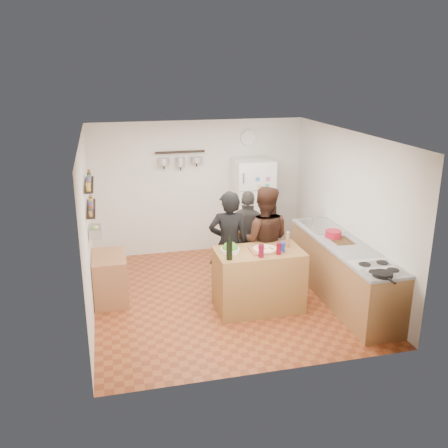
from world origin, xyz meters
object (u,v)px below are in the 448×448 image
object	(u,v)px
counter_run	(343,272)
red_bowl	(333,234)
fridge	(252,207)
skillet	(383,274)
side_table	(110,278)
salad_bowl	(230,250)
wine_bottle	(229,251)
wall_clock	(248,138)
person_back	(248,236)
salt_canister	(282,247)
prep_island	(259,280)
pepper_mill	(288,241)
person_center	(264,240)
person_left	(229,245)

from	to	relation	value
counter_run	red_bowl	world-z (taller)	red_bowl
counter_run	fridge	distance (m)	2.46
skillet	side_table	bearing A→B (deg)	148.71
salad_bowl	red_bowl	distance (m)	1.71
wine_bottle	counter_run	size ratio (longest dim) A/B	0.10
counter_run	wall_clock	xyz separation A→B (m)	(-0.75, 2.63, 1.70)
person_back	wall_clock	size ratio (longest dim) A/B	5.04
salad_bowl	salt_canister	distance (m)	0.74
red_bowl	fridge	size ratio (longest dim) A/B	0.14
prep_island	wall_clock	xyz separation A→B (m)	(0.58, 2.59, 1.69)
wall_clock	salad_bowl	bearing A→B (deg)	-111.45
prep_island	wall_clock	distance (m)	3.15
counter_run	red_bowl	distance (m)	0.61
salt_canister	side_table	xyz separation A→B (m)	(-2.41, 0.90, -0.62)
prep_island	salt_canister	world-z (taller)	salt_canister
skillet	pepper_mill	bearing A→B (deg)	120.91
skillet	wall_clock	distance (m)	4.08
wine_bottle	skillet	distance (m)	2.01
person_center	fridge	world-z (taller)	fridge
wine_bottle	counter_run	xyz separation A→B (m)	(1.83, 0.18, -0.59)
salad_bowl	wine_bottle	distance (m)	0.30
person_left	counter_run	world-z (taller)	person_left
skillet	salt_canister	bearing A→B (deg)	129.40
skillet	red_bowl	xyz separation A→B (m)	(0.05, 1.52, 0.03)
prep_island	wine_bottle	xyz separation A→B (m)	(-0.50, -0.22, 0.58)
person_center	wall_clock	xyz separation A→B (m)	(0.34, 2.06, 1.29)
fridge	counter_run	bearing A→B (deg)	-71.94
counter_run	side_table	bearing A→B (deg)	166.62
pepper_mill	person_left	distance (m)	0.91
person_back	wall_clock	distance (m)	2.10
salad_bowl	person_left	distance (m)	0.47
wall_clock	person_left	bearing A→B (deg)	-113.28
pepper_mill	salad_bowl	bearing A→B (deg)	180.00
person_left	fridge	distance (m)	1.98
skillet	red_bowl	distance (m)	1.52
person_center	person_left	bearing A→B (deg)	21.34
prep_island	salt_canister	xyz separation A→B (m)	(0.30, -0.12, 0.53)
salad_bowl	person_back	distance (m)	1.19
person_back	fridge	distance (m)	1.26
person_center	salad_bowl	bearing A→B (deg)	54.42
wine_bottle	salt_canister	size ratio (longest dim) A/B	1.82
wall_clock	side_table	size ratio (longest dim) A/B	0.37
wine_bottle	skillet	size ratio (longest dim) A/B	1.01
skillet	wall_clock	xyz separation A→B (m)	(-0.65, 3.84, 1.21)
wine_bottle	counter_run	distance (m)	1.93
pepper_mill	fridge	bearing A→B (deg)	86.68
person_center	wall_clock	world-z (taller)	wall_clock
salad_bowl	person_back	xyz separation A→B (m)	(0.58, 1.03, -0.18)
red_bowl	person_left	bearing A→B (deg)	171.59
red_bowl	salad_bowl	bearing A→B (deg)	-172.72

